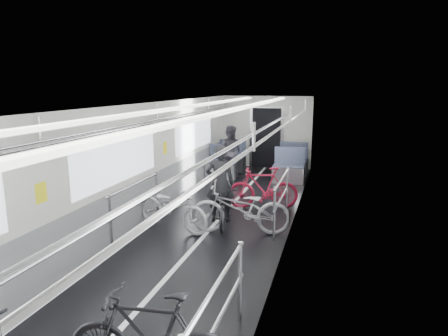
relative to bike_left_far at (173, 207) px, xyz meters
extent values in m
cube|color=black|center=(0.70, -0.55, -0.44)|extent=(3.00, 14.00, 0.01)
cube|color=white|center=(0.70, -0.55, 1.96)|extent=(3.00, 14.00, 0.02)
cube|color=silver|center=(-0.80, -0.55, 0.76)|extent=(0.02, 14.00, 2.40)
cube|color=silver|center=(2.20, -0.55, 0.76)|extent=(0.02, 14.00, 2.40)
cube|color=silver|center=(0.70, 6.45, 0.76)|extent=(3.00, 0.02, 2.40)
cube|color=white|center=(0.70, -0.55, -0.44)|extent=(0.08, 13.80, 0.01)
cube|color=gray|center=(-0.77, -0.55, 0.01)|extent=(0.01, 13.90, 0.90)
cube|color=gray|center=(2.17, -0.55, 0.01)|extent=(0.01, 13.90, 0.90)
cube|color=white|center=(-0.77, -0.55, 0.96)|extent=(0.01, 10.80, 0.75)
cube|color=white|center=(2.17, -0.55, 0.96)|extent=(0.01, 10.80, 0.75)
cube|color=white|center=(0.15, -0.55, 1.90)|extent=(0.14, 13.40, 0.05)
cube|color=white|center=(1.25, -0.55, 1.90)|extent=(0.14, 13.40, 0.05)
cube|color=black|center=(0.70, 6.39, 0.56)|extent=(0.95, 0.10, 2.00)
imported|color=#A5A6AA|center=(0.00, 0.00, 0.00)|extent=(1.79, 1.09, 0.89)
imported|color=#9C9BA0|center=(1.31, 0.13, 0.04)|extent=(1.95, 0.96, 0.98)
imported|color=#AB1530|center=(1.43, 1.79, 0.04)|extent=(1.66, 0.84, 0.96)
imported|color=black|center=(0.91, 0.61, -0.03)|extent=(0.79, 1.65, 0.83)
imported|color=black|center=(0.75, 0.71, 0.35)|extent=(0.66, 0.51, 1.59)
imported|color=#2D2931|center=(-0.10, 4.64, 0.34)|extent=(0.83, 0.69, 1.58)
camera|label=1|loc=(2.97, -6.82, 2.31)|focal=32.00mm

